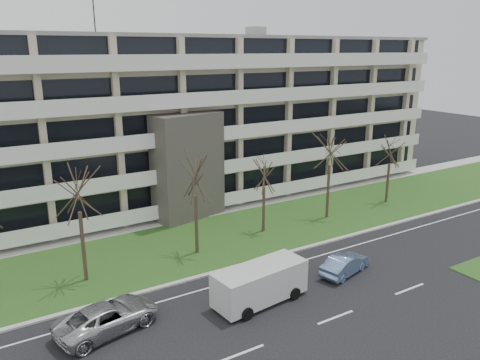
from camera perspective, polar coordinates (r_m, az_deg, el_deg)
ground at (r=27.06m, az=11.56°, el=-16.09°), size 160.00×160.00×0.00m
grass_verge at (r=36.46m, az=-2.45°, el=-7.01°), size 90.00×10.00×0.06m
curb at (r=32.53m, az=1.88°, el=-9.88°), size 90.00×0.35×0.12m
sidewalk at (r=41.03m, az=-6.18°, el=-4.43°), size 90.00×2.00×0.08m
lane_edge_line at (r=31.44m, az=3.40°, el=-10.97°), size 90.00×0.12×0.01m
apartment_building at (r=45.29m, az=-10.19°, el=7.24°), size 60.50×15.10×18.75m
silver_pickup at (r=26.08m, az=-15.85°, el=-15.78°), size 5.84×3.62×1.51m
blue_sedan at (r=31.52m, az=12.66°, el=-9.97°), size 4.21×2.39×1.31m
white_van at (r=27.42m, az=2.58°, el=-12.15°), size 5.83×2.78×2.19m
tree_2 at (r=29.43m, az=-19.26°, el=-0.42°), size 4.10×4.10×8.20m
tree_3 at (r=32.03m, az=-5.51°, el=0.93°), size 3.84×3.84×7.68m
tree_4 at (r=36.10m, az=2.97°, el=1.22°), size 3.27×3.27×6.55m
tree_5 at (r=39.57m, az=10.97°, el=4.29°), size 4.15×4.15×8.31m
tree_6 at (r=45.38m, az=17.89°, el=3.73°), size 3.39×3.39×6.78m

